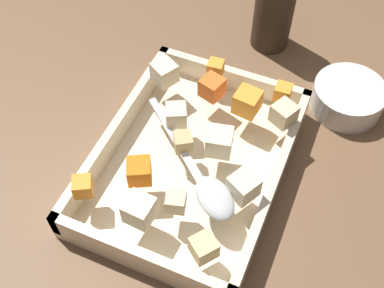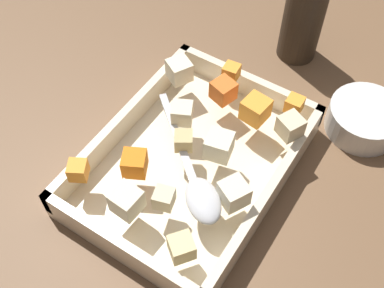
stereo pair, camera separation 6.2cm
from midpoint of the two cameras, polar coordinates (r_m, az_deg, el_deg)
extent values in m
plane|color=brown|center=(0.68, -3.35, -2.66)|extent=(4.00, 4.00, 0.00)
cube|color=beige|center=(0.67, -2.67, -2.96)|extent=(0.33, 0.24, 0.01)
cube|color=beige|center=(0.63, 6.78, -5.05)|extent=(0.33, 0.01, 0.04)
cube|color=beige|center=(0.69, -11.42, 1.42)|extent=(0.33, 0.01, 0.04)
cube|color=beige|center=(0.59, -9.35, -13.39)|extent=(0.01, 0.24, 0.04)
cube|color=beige|center=(0.74, 2.37, 7.57)|extent=(0.01, 0.24, 0.04)
cube|color=orange|center=(0.68, -0.32, 6.60)|extent=(0.04, 0.04, 0.03)
cube|color=orange|center=(0.66, 3.90, 4.84)|extent=(0.04, 0.04, 0.03)
cube|color=orange|center=(0.69, 8.17, 5.94)|extent=(0.02, 0.02, 0.02)
cube|color=orange|center=(0.60, -9.24, -3.41)|extent=(0.04, 0.04, 0.03)
cube|color=orange|center=(0.71, 0.29, 8.85)|extent=(0.02, 0.02, 0.02)
cube|color=orange|center=(0.61, -15.72, -5.07)|extent=(0.03, 0.03, 0.02)
cube|color=beige|center=(0.58, 3.07, -5.26)|extent=(0.04, 0.04, 0.03)
cube|color=beige|center=(0.58, -5.05, -7.04)|extent=(0.03, 0.03, 0.02)
cube|color=tan|center=(0.63, -4.11, 0.14)|extent=(0.03, 0.03, 0.02)
cube|color=beige|center=(0.66, 8.18, 3.40)|extent=(0.04, 0.04, 0.03)
cube|color=beige|center=(0.70, -5.85, 8.26)|extent=(0.04, 0.04, 0.03)
cube|color=beige|center=(0.62, 0.39, 0.08)|extent=(0.04, 0.04, 0.03)
cube|color=#E0CC89|center=(0.55, -1.93, -12.38)|extent=(0.04, 0.04, 0.03)
cube|color=beige|center=(0.57, -9.38, -7.95)|extent=(0.03, 0.03, 0.03)
cube|color=beige|center=(0.65, -4.63, 3.27)|extent=(0.04, 0.04, 0.03)
ellipsoid|color=silver|center=(0.58, -0.36, -6.65)|extent=(0.07, 0.08, 0.02)
cube|color=silver|center=(0.64, -4.71, 0.65)|extent=(0.11, 0.12, 0.01)
cylinder|color=silver|center=(0.76, 15.75, 5.17)|extent=(0.11, 0.11, 0.04)
camera|label=1|loc=(0.03, -92.87, -3.92)|focal=45.01mm
camera|label=2|loc=(0.03, 87.13, 3.92)|focal=45.01mm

